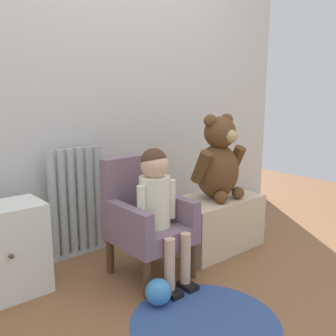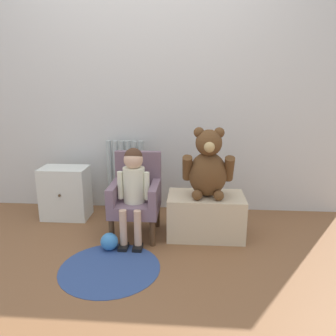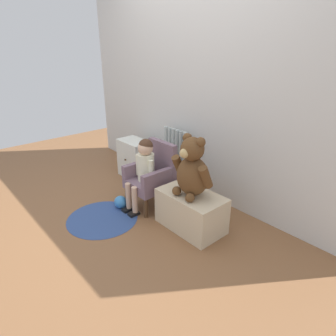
# 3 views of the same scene
# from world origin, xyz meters

# --- Properties ---
(ground_plane) EXTENTS (6.00, 6.00, 0.00)m
(ground_plane) POSITION_xyz_m (0.00, 0.00, 0.00)
(ground_plane) COLOR brown
(back_wall) EXTENTS (3.80, 0.05, 2.40)m
(back_wall) POSITION_xyz_m (0.00, 1.13, 1.20)
(back_wall) COLOR silver
(back_wall) RESTS_ON ground_plane
(radiator) EXTENTS (0.37, 0.05, 0.69)m
(radiator) POSITION_xyz_m (-0.18, 1.00, 0.34)
(radiator) COLOR #ABB7B6
(radiator) RESTS_ON ground_plane
(small_dresser) EXTENTS (0.42, 0.29, 0.48)m
(small_dresser) POSITION_xyz_m (-0.71, 0.79, 0.24)
(small_dresser) COLOR silver
(small_dresser) RESTS_ON ground_plane
(child_armchair) EXTENTS (0.38, 0.42, 0.67)m
(child_armchair) POSITION_xyz_m (-0.00, 0.52, 0.33)
(child_armchair) COLOR slate
(child_armchair) RESTS_ON ground_plane
(child_figure) EXTENTS (0.25, 0.35, 0.74)m
(child_figure) POSITION_xyz_m (-0.00, 0.41, 0.48)
(child_figure) COLOR silver
(child_figure) RESTS_ON ground_plane
(low_bench) EXTENTS (0.61, 0.36, 0.35)m
(low_bench) POSITION_xyz_m (0.57, 0.51, 0.17)
(low_bench) COLOR beige
(low_bench) RESTS_ON ground_plane
(large_teddy_bear) EXTENTS (0.40, 0.28, 0.55)m
(large_teddy_bear) POSITION_xyz_m (0.58, 0.50, 0.59)
(large_teddy_bear) COLOR brown
(large_teddy_bear) RESTS_ON low_bench
(floor_rug) EXTENTS (0.69, 0.69, 0.01)m
(floor_rug) POSITION_xyz_m (-0.09, -0.04, 0.00)
(floor_rug) COLOR #314A82
(floor_rug) RESTS_ON ground_plane
(toy_ball) EXTENTS (0.13, 0.13, 0.13)m
(toy_ball) POSITION_xyz_m (-0.16, 0.21, 0.07)
(toy_ball) COLOR #3A82C7
(toy_ball) RESTS_ON ground_plane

